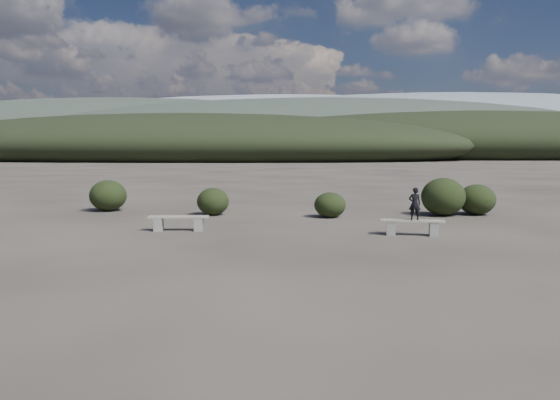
{
  "coord_description": "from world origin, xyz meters",
  "views": [
    {
      "loc": [
        1.51,
        -11.34,
        2.56
      ],
      "look_at": [
        0.49,
        3.5,
        1.1
      ],
      "focal_mm": 35.0,
      "sensor_mm": 36.0,
      "label": 1
    }
  ],
  "objects": [
    {
      "name": "ground",
      "position": [
        0.0,
        0.0,
        0.0
      ],
      "size": [
        1200.0,
        1200.0,
        0.0
      ],
      "primitive_type": "plane",
      "color": "#332D27",
      "rests_on": "ground"
    },
    {
      "name": "shrub_b",
      "position": [
        -2.39,
        8.72,
        0.51
      ],
      "size": [
        1.2,
        1.2,
        1.02
      ],
      "primitive_type": "ellipsoid",
      "color": "black",
      "rests_on": "ground"
    },
    {
      "name": "mountain_ridges",
      "position": [
        -7.48,
        339.06,
        10.84
      ],
      "size": [
        500.0,
        400.0,
        56.0
      ],
      "color": "black",
      "rests_on": "ground"
    },
    {
      "name": "shrub_c",
      "position": [
        1.96,
        8.33,
        0.46
      ],
      "size": [
        1.14,
        1.14,
        0.92
      ],
      "primitive_type": "ellipsoid",
      "color": "black",
      "rests_on": "ground"
    },
    {
      "name": "shrub_f",
      "position": [
        -6.82,
        9.76,
        0.62
      ],
      "size": [
        1.46,
        1.46,
        1.23
      ],
      "primitive_type": "ellipsoid",
      "color": "black",
      "rests_on": "ground"
    },
    {
      "name": "bench_right",
      "position": [
        4.25,
        4.46,
        0.27
      ],
      "size": [
        1.84,
        0.57,
        0.45
      ],
      "rotation": [
        0.0,
        0.0,
        -0.11
      ],
      "color": "gray",
      "rests_on": "ground"
    },
    {
      "name": "shrub_e",
      "position": [
        7.49,
        9.5,
        0.57
      ],
      "size": [
        1.38,
        1.38,
        1.15
      ],
      "primitive_type": "ellipsoid",
      "color": "black",
      "rests_on": "ground"
    },
    {
      "name": "shrub_d",
      "position": [
        6.17,
        9.16,
        0.7
      ],
      "size": [
        1.61,
        1.61,
        1.41
      ],
      "primitive_type": "ellipsoid",
      "color": "black",
      "rests_on": "ground"
    },
    {
      "name": "seated_person",
      "position": [
        4.3,
        4.46,
        0.92
      ],
      "size": [
        0.35,
        0.23,
        0.94
      ],
      "primitive_type": "imported",
      "rotation": [
        0.0,
        0.0,
        3.13
      ],
      "color": "black",
      "rests_on": "bench_right"
    },
    {
      "name": "bench_left",
      "position": [
        -2.71,
        4.86,
        0.28
      ],
      "size": [
        1.85,
        0.55,
        0.46
      ],
      "rotation": [
        0.0,
        0.0,
        0.09
      ],
      "color": "gray",
      "rests_on": "ground"
    }
  ]
}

